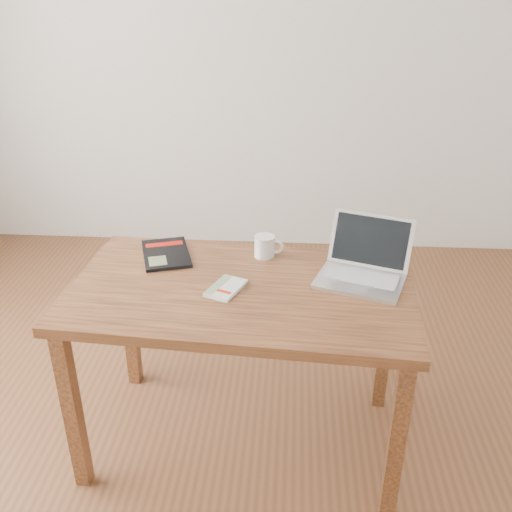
# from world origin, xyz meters

# --- Properties ---
(room) EXTENTS (4.04, 4.04, 2.70)m
(room) POSITION_xyz_m (-0.07, 0.00, 1.36)
(room) COLOR brown
(room) RESTS_ON ground
(desk) EXTENTS (1.32, 0.82, 0.75)m
(desk) POSITION_xyz_m (0.13, 0.04, 0.66)
(desk) COLOR brown
(desk) RESTS_ON ground
(white_guidebook) EXTENTS (0.16, 0.19, 0.01)m
(white_guidebook) POSITION_xyz_m (0.08, 0.01, 0.76)
(white_guidebook) COLOR silver
(white_guidebook) RESTS_ON desk
(black_guidebook) EXTENTS (0.26, 0.31, 0.01)m
(black_guidebook) POSITION_xyz_m (-0.20, 0.27, 0.76)
(black_guidebook) COLOR black
(black_guidebook) RESTS_ON desk
(laptop) EXTENTS (0.40, 0.39, 0.21)m
(laptop) POSITION_xyz_m (0.59, 0.14, 0.80)
(laptop) COLOR silver
(laptop) RESTS_ON desk
(coffee_mug) EXTENTS (0.12, 0.08, 0.09)m
(coffee_mug) POSITION_xyz_m (0.21, 0.29, 0.80)
(coffee_mug) COLOR white
(coffee_mug) RESTS_ON desk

